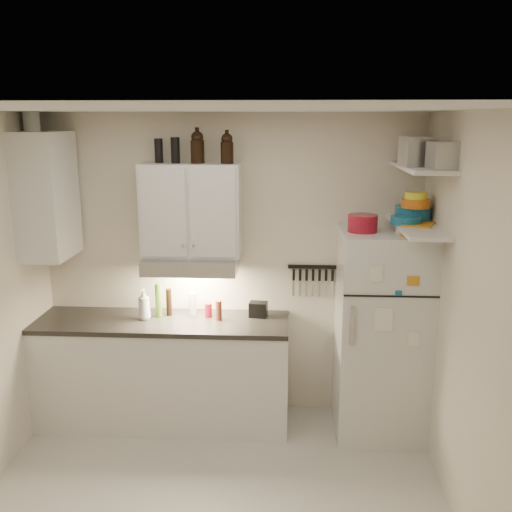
{
  "coord_description": "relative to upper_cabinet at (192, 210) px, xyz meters",
  "views": [
    {
      "loc": [
        0.48,
        -3.22,
        2.55
      ],
      "look_at": [
        0.25,
        0.9,
        1.55
      ],
      "focal_mm": 40.0,
      "sensor_mm": 36.0,
      "label": 1
    }
  ],
  "objects": [
    {
      "name": "base_cabinet",
      "position": [
        -0.25,
        -0.14,
        -1.39
      ],
      "size": [
        2.1,
        0.6,
        0.88
      ],
      "primitive_type": "cube",
      "color": "silver",
      "rests_on": "floor"
    },
    {
      "name": "caddy",
      "position": [
        0.54,
        -0.0,
        -0.84
      ],
      "size": [
        0.16,
        0.12,
        0.13
      ],
      "primitive_type": "cube",
      "rotation": [
        0.0,
        0.0,
        -0.12
      ],
      "color": "black",
      "rests_on": "countertop"
    },
    {
      "name": "growler_b",
      "position": [
        0.3,
        -0.03,
        0.5
      ],
      "size": [
        0.13,
        0.13,
        0.24
      ],
      "primitive_type": null,
      "rotation": [
        0.0,
        0.0,
        0.25
      ],
      "color": "black",
      "rests_on": "upper_cabinet"
    },
    {
      "name": "vinegar_bottle",
      "position": [
        -0.21,
        -0.01,
        -0.79
      ],
      "size": [
        0.06,
        0.06,
        0.23
      ],
      "primitive_type": "cylinder",
      "rotation": [
        0.0,
        0.0,
        0.35
      ],
      "color": "black",
      "rests_on": "countertop"
    },
    {
      "name": "plates",
      "position": [
        1.67,
        -0.27,
        -0.02
      ],
      "size": [
        0.26,
        0.26,
        0.06
      ],
      "primitive_type": "cylinder",
      "rotation": [
        0.0,
        0.0,
        0.17
      ],
      "color": "#175C7F",
      "rests_on": "shelf_lo"
    },
    {
      "name": "growler_a",
      "position": [
        0.06,
        -0.02,
        0.5
      ],
      "size": [
        0.14,
        0.14,
        0.26
      ],
      "primitive_type": null,
      "rotation": [
        0.0,
        0.0,
        0.31
      ],
      "color": "black",
      "rests_on": "upper_cabinet"
    },
    {
      "name": "upper_cabinet",
      "position": [
        0.0,
        0.0,
        0.0
      ],
      "size": [
        0.8,
        0.33,
        0.75
      ],
      "primitive_type": "cube",
      "color": "silver",
      "rests_on": "back_wall"
    },
    {
      "name": "pepper_mill",
      "position": [
        0.22,
        -0.11,
        -0.82
      ],
      "size": [
        0.06,
        0.06,
        0.17
      ],
      "primitive_type": "cylinder",
      "rotation": [
        0.0,
        0.0,
        0.22
      ],
      "color": "brown",
      "rests_on": "countertop"
    },
    {
      "name": "bowl_orange",
      "position": [
        1.76,
        -0.17,
        0.09
      ],
      "size": [
        0.22,
        0.22,
        0.07
      ],
      "primitive_type": "cylinder",
      "color": "#CD5F13",
      "rests_on": "bowl_teal"
    },
    {
      "name": "oil_bottle",
      "position": [
        -0.29,
        -0.05,
        -0.76
      ],
      "size": [
        0.06,
        0.06,
        0.29
      ],
      "primitive_type": "cylinder",
      "rotation": [
        0.0,
        0.0,
        -0.2
      ],
      "color": "#47741D",
      "rests_on": "countertop"
    },
    {
      "name": "bowl_yellow",
      "position": [
        1.76,
        -0.17,
        0.15
      ],
      "size": [
        0.17,
        0.17,
        0.05
      ],
      "primitive_type": "cylinder",
      "color": "yellow",
      "rests_on": "bowl_orange"
    },
    {
      "name": "fridge",
      "position": [
        1.55,
        -0.18,
        -0.98
      ],
      "size": [
        0.7,
        0.68,
        1.7
      ],
      "primitive_type": "cube",
      "color": "silver",
      "rests_on": "floor"
    },
    {
      "name": "side_jar",
      "position": [
        -1.21,
        -0.13,
        0.71
      ],
      "size": [
        0.13,
        0.13,
        0.17
      ],
      "primitive_type": "cylinder",
      "rotation": [
        0.0,
        0.0,
        -0.02
      ],
      "color": "silver",
      "rests_on": "side_cabinet"
    },
    {
      "name": "shelf_lo",
      "position": [
        1.75,
        -0.31,
        -0.07
      ],
      "size": [
        0.3,
        0.95,
        0.03
      ],
      "primitive_type": "cube",
      "color": "silver",
      "rests_on": "right_wall"
    },
    {
      "name": "range_hood",
      "position": [
        0.0,
        -0.06,
        -0.44
      ],
      "size": [
        0.76,
        0.46,
        0.12
      ],
      "primitive_type": "cube",
      "color": "silver",
      "rests_on": "back_wall"
    },
    {
      "name": "tin_a",
      "position": [
        1.69,
        -0.41,
        0.49
      ],
      "size": [
        0.24,
        0.22,
        0.21
      ],
      "primitive_type": "cube",
      "rotation": [
        0.0,
        0.0,
        0.19
      ],
      "color": "#AAAAAD",
      "rests_on": "shelf_hi"
    },
    {
      "name": "tin_b",
      "position": [
        1.82,
        -0.63,
        0.48
      ],
      "size": [
        0.21,
        0.21,
        0.18
      ],
      "primitive_type": "cube",
      "rotation": [
        0.0,
        0.0,
        0.13
      ],
      "color": "#AAAAAD",
      "rests_on": "shelf_hi"
    },
    {
      "name": "shelf_hi",
      "position": [
        1.75,
        -0.31,
        0.38
      ],
      "size": [
        0.3,
        0.95,
        0.03
      ],
      "primitive_type": "cube",
      "color": "silver",
      "rests_on": "right_wall"
    },
    {
      "name": "book_stack",
      "position": [
        1.76,
        -0.31,
        -0.08
      ],
      "size": [
        0.29,
        0.32,
        0.09
      ],
      "primitive_type": "cube",
      "rotation": [
        0.0,
        0.0,
        -0.39
      ],
      "color": "orange",
      "rests_on": "fridge"
    },
    {
      "name": "ceiling",
      "position": [
        0.3,
        -1.33,
        0.78
      ],
      "size": [
        3.2,
        3.0,
        0.02
      ],
      "primitive_type": "cube",
      "color": "white",
      "rests_on": "ground"
    },
    {
      "name": "soap_bottle",
      "position": [
        -0.4,
        -0.12,
        -0.76
      ],
      "size": [
        0.13,
        0.13,
        0.3
      ],
      "primitive_type": "imported",
      "rotation": [
        0.0,
        0.0,
        -0.2
      ],
      "color": "silver",
      "rests_on": "countertop"
    },
    {
      "name": "red_jar",
      "position": [
        0.13,
        -0.04,
        -0.85
      ],
      "size": [
        0.08,
        0.08,
        0.12
      ],
      "primitive_type": "cylinder",
      "rotation": [
        0.0,
        0.0,
        0.41
      ],
      "color": "maroon",
      "rests_on": "countertop"
    },
    {
      "name": "right_wall",
      "position": [
        1.91,
        -1.33,
        -0.53
      ],
      "size": [
        0.02,
        3.0,
        2.6
      ],
      "primitive_type": "cube",
      "color": "beige",
      "rests_on": "ground"
    },
    {
      "name": "bowl_teal",
      "position": [
        1.75,
        -0.1,
        0.0
      ],
      "size": [
        0.27,
        0.27,
        0.11
      ],
      "primitive_type": "cylinder",
      "color": "#175C7F",
      "rests_on": "shelf_lo"
    },
    {
      "name": "clear_bottle",
      "position": [
        -0.01,
        0.01,
        -0.81
      ],
      "size": [
        0.08,
        0.08,
        0.2
      ],
      "primitive_type": "cylinder",
      "rotation": [
        0.0,
        0.0,
        0.19
      ],
      "color": "silver",
      "rests_on": "countertop"
    },
    {
      "name": "side_cabinet",
      "position": [
        -1.14,
        -0.14,
        0.12
      ],
      "size": [
        0.33,
        0.55,
        1.0
      ],
      "primitive_type": "cube",
      "color": "silver",
      "rests_on": "left_wall"
    },
    {
      "name": "thermos_b",
      "position": [
        -0.26,
        0.03,
        0.47
      ],
      "size": [
        0.07,
        0.07,
        0.19
      ],
      "primitive_type": "cylinder",
      "rotation": [
        0.0,
        0.0,
        -0.02
      ],
      "color": "black",
      "rests_on": "upper_cabinet"
    },
    {
      "name": "knife_strip",
      "position": [
        1.0,
        0.15,
        -0.51
      ],
      "size": [
        0.42,
        0.02,
        0.03
      ],
      "primitive_type": "cube",
      "color": "black",
      "rests_on": "back_wall"
    },
    {
      "name": "spice_jar",
      "position": [
        1.63,
        -0.26,
        -0.07
      ],
      "size": [
        0.07,
        0.07,
        0.1
      ],
      "primitive_type": "cylinder",
      "rotation": [
        0.0,
        0.0,
        0.29
      ],
      "color": "silver",
      "rests_on": "fridge"
    },
    {
      "name": "dutch_oven",
      "position": [
        1.36,
        -0.21,
        -0.06
      ],
      "size": [
        0.28,
        0.28,
        0.13
      ],
      "primitive_type": "cylinder",
      "rotation": [
        0.0,
        0.0,
        -0.29
      ],
      "color": "maroon",
      "rests_on": "fridge"
    },
    {
      "name": "back_wall",
      "position": [
        0.3,
        0.18,
        -0.53
      ],
      "size": [
        3.2,
        0.02,
        2.6
      ],
      "primitive_type": "cube",
      "color": "beige",
      "rests_on": "ground"
    },
    {
      "name": "countertop",
      "position": [
        -0.25,
        -0.14,
        -0.93
      ],
      "size": [
        2.1,
        0.62,
        0.04
      ],
      "primitive_type": "cube",
      "color": "black",
      "rests_on": "base_cabinet"
    },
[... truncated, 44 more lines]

